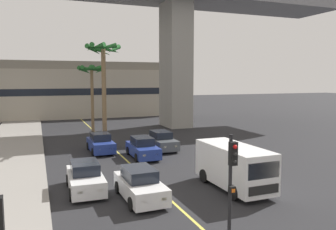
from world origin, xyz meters
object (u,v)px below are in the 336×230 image
(car_queue_third, at_px, (161,141))
(palm_tree_near_median, at_px, (103,63))
(car_queue_second, at_px, (101,143))
(delivery_van, at_px, (234,165))
(car_queue_fourth, at_px, (140,185))
(car_queue_front, at_px, (143,148))
(car_queue_fifth, at_px, (85,178))
(traffic_light_median_near, at_px, (231,180))
(palm_tree_mid_median, at_px, (92,76))

(car_queue_third, height_order, palm_tree_near_median, palm_tree_near_median)
(car_queue_second, height_order, delivery_van, delivery_van)
(car_queue_second, bearing_deg, car_queue_fourth, -90.50)
(car_queue_front, xyz_separation_m, car_queue_third, (2.32, 2.22, 0.00))
(delivery_van, xyz_separation_m, palm_tree_near_median, (-4.17, 15.19, 6.12))
(car_queue_front, bearing_deg, car_queue_second, 130.52)
(car_queue_fifth, bearing_deg, car_queue_third, 49.01)
(car_queue_front, relative_size, delivery_van, 0.78)
(car_queue_second, height_order, car_queue_fourth, same)
(palm_tree_near_median, bearing_deg, delivery_van, -74.65)
(delivery_van, relative_size, traffic_light_median_near, 1.26)
(car_queue_front, bearing_deg, palm_tree_near_median, 104.97)
(car_queue_front, height_order, car_queue_third, same)
(car_queue_second, bearing_deg, car_queue_front, -49.48)
(car_queue_front, xyz_separation_m, car_queue_second, (-2.65, 3.10, 0.00))
(car_queue_front, xyz_separation_m, palm_tree_mid_median, (-1.73, 13.00, 5.59))
(palm_tree_mid_median, bearing_deg, car_queue_front, -82.40)
(delivery_van, height_order, traffic_light_median_near, traffic_light_median_near)
(car_queue_second, xyz_separation_m, car_queue_third, (4.97, -0.88, 0.00))
(traffic_light_median_near, bearing_deg, car_queue_fifth, 111.85)
(palm_tree_mid_median, bearing_deg, car_queue_third, -69.38)
(car_queue_third, height_order, car_queue_fourth, same)
(delivery_van, distance_m, palm_tree_near_median, 16.89)
(palm_tree_near_median, bearing_deg, palm_tree_mid_median, 90.34)
(car_queue_third, distance_m, palm_tree_mid_median, 12.80)
(car_queue_front, relative_size, palm_tree_mid_median, 0.55)
(palm_tree_near_median, bearing_deg, car_queue_second, -106.39)
(car_queue_third, relative_size, palm_tree_near_median, 0.45)
(car_queue_front, height_order, traffic_light_median_near, traffic_light_median_near)
(car_queue_third, relative_size, traffic_light_median_near, 0.98)
(car_queue_fifth, bearing_deg, traffic_light_median_near, -68.15)
(car_queue_second, relative_size, traffic_light_median_near, 0.98)
(car_queue_second, relative_size, palm_tree_near_median, 0.45)
(car_queue_front, bearing_deg, car_queue_fifth, -128.90)
(car_queue_fifth, bearing_deg, car_queue_second, 75.33)
(traffic_light_median_near, bearing_deg, car_queue_third, 77.28)
(car_queue_fifth, height_order, delivery_van, delivery_van)
(car_queue_third, relative_size, car_queue_fourth, 0.99)
(car_queue_front, distance_m, car_queue_fifth, 8.15)
(car_queue_front, height_order, palm_tree_mid_median, palm_tree_mid_median)
(car_queue_front, distance_m, palm_tree_near_median, 9.36)
(car_queue_fifth, height_order, traffic_light_median_near, traffic_light_median_near)
(delivery_van, height_order, palm_tree_mid_median, palm_tree_mid_median)
(car_queue_front, bearing_deg, palm_tree_mid_median, 97.60)
(car_queue_front, relative_size, traffic_light_median_near, 0.98)
(car_queue_front, distance_m, car_queue_third, 3.21)
(car_queue_third, xyz_separation_m, delivery_van, (0.15, -11.07, 0.57))
(car_queue_fifth, xyz_separation_m, traffic_light_median_near, (3.52, -8.79, 1.99))
(car_queue_front, distance_m, car_queue_fourth, 9.00)
(delivery_van, distance_m, palm_tree_mid_median, 22.81)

